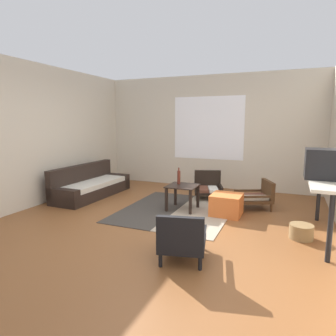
{
  "coord_description": "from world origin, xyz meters",
  "views": [
    {
      "loc": [
        1.86,
        -4.01,
        1.61
      ],
      "look_at": [
        -0.08,
        0.67,
        0.81
      ],
      "focal_mm": 31.56,
      "sensor_mm": 36.0,
      "label": 1
    }
  ],
  "objects_px": {
    "ottoman_orange": "(226,205)",
    "glass_bottle": "(179,177)",
    "armchair_corner": "(257,196)",
    "crt_television": "(328,164)",
    "armchair_by_window": "(208,186)",
    "clay_vase": "(325,166)",
    "armchair_striped_foreground": "(182,239)",
    "couch": "(91,186)",
    "wicker_basket": "(301,232)",
    "coffee_table": "(183,191)",
    "console_shelf": "(326,184)"
  },
  "relations": [
    {
      "from": "crt_television",
      "to": "coffee_table",
      "type": "bearing_deg",
      "value": 166.16
    },
    {
      "from": "couch",
      "to": "crt_television",
      "type": "bearing_deg",
      "value": -9.55
    },
    {
      "from": "armchair_striped_foreground",
      "to": "wicker_basket",
      "type": "distance_m",
      "value": 1.81
    },
    {
      "from": "armchair_by_window",
      "to": "crt_television",
      "type": "height_order",
      "value": "crt_television"
    },
    {
      "from": "ottoman_orange",
      "to": "glass_bottle",
      "type": "relative_size",
      "value": 1.65
    },
    {
      "from": "clay_vase",
      "to": "crt_television",
      "type": "bearing_deg",
      "value": -90.57
    },
    {
      "from": "armchair_by_window",
      "to": "armchair_striped_foreground",
      "type": "relative_size",
      "value": 0.97
    },
    {
      "from": "armchair_by_window",
      "to": "console_shelf",
      "type": "xyz_separation_m",
      "value": [
        2.04,
        -1.51,
        0.52
      ]
    },
    {
      "from": "couch",
      "to": "armchair_striped_foreground",
      "type": "distance_m",
      "value": 3.54
    },
    {
      "from": "coffee_table",
      "to": "glass_bottle",
      "type": "xyz_separation_m",
      "value": [
        -0.11,
        0.1,
        0.23
      ]
    },
    {
      "from": "clay_vase",
      "to": "glass_bottle",
      "type": "height_order",
      "value": "clay_vase"
    },
    {
      "from": "armchair_corner",
      "to": "crt_television",
      "type": "bearing_deg",
      "value": -50.21
    },
    {
      "from": "armchair_striped_foreground",
      "to": "glass_bottle",
      "type": "relative_size",
      "value": 2.38
    },
    {
      "from": "crt_television",
      "to": "clay_vase",
      "type": "distance_m",
      "value": 0.33
    },
    {
      "from": "armchair_corner",
      "to": "ottoman_orange",
      "type": "relative_size",
      "value": 1.51
    },
    {
      "from": "coffee_table",
      "to": "clay_vase",
      "type": "distance_m",
      "value": 2.34
    },
    {
      "from": "armchair_by_window",
      "to": "coffee_table",
      "type": "bearing_deg",
      "value": -101.47
    },
    {
      "from": "console_shelf",
      "to": "ottoman_orange",
      "type": "bearing_deg",
      "value": 160.97
    },
    {
      "from": "crt_television",
      "to": "armchair_striped_foreground",
      "type": "bearing_deg",
      "value": -139.57
    },
    {
      "from": "coffee_table",
      "to": "armchair_striped_foreground",
      "type": "bearing_deg",
      "value": -70.34
    },
    {
      "from": "armchair_striped_foreground",
      "to": "console_shelf",
      "type": "xyz_separation_m",
      "value": [
        1.57,
        1.4,
        0.5
      ]
    },
    {
      "from": "armchair_by_window",
      "to": "clay_vase",
      "type": "bearing_deg",
      "value": -31.64
    },
    {
      "from": "armchair_by_window",
      "to": "armchair_corner",
      "type": "distance_m",
      "value": 1.11
    },
    {
      "from": "coffee_table",
      "to": "wicker_basket",
      "type": "relative_size",
      "value": 1.67
    },
    {
      "from": "armchair_corner",
      "to": "wicker_basket",
      "type": "xyz_separation_m",
      "value": [
        0.73,
        -1.27,
        -0.14
      ]
    },
    {
      "from": "crt_television",
      "to": "glass_bottle",
      "type": "height_order",
      "value": "crt_television"
    },
    {
      "from": "armchair_by_window",
      "to": "armchair_corner",
      "type": "bearing_deg",
      "value": -20.28
    },
    {
      "from": "ottoman_orange",
      "to": "console_shelf",
      "type": "bearing_deg",
      "value": -19.03
    },
    {
      "from": "coffee_table",
      "to": "armchair_corner",
      "type": "height_order",
      "value": "armchair_corner"
    },
    {
      "from": "ottoman_orange",
      "to": "glass_bottle",
      "type": "xyz_separation_m",
      "value": [
        -0.92,
        0.09,
        0.41
      ]
    },
    {
      "from": "coffee_table",
      "to": "console_shelf",
      "type": "height_order",
      "value": "console_shelf"
    },
    {
      "from": "armchair_by_window",
      "to": "armchair_corner",
      "type": "height_order",
      "value": "armchair_by_window"
    },
    {
      "from": "coffee_table",
      "to": "wicker_basket",
      "type": "height_order",
      "value": "coffee_table"
    },
    {
      "from": "coffee_table",
      "to": "armchair_by_window",
      "type": "bearing_deg",
      "value": 78.53
    },
    {
      "from": "armchair_by_window",
      "to": "ottoman_orange",
      "type": "height_order",
      "value": "armchair_by_window"
    },
    {
      "from": "couch",
      "to": "crt_television",
      "type": "distance_m",
      "value": 4.57
    },
    {
      "from": "armchair_by_window",
      "to": "glass_bottle",
      "type": "relative_size",
      "value": 2.32
    },
    {
      "from": "armchair_corner",
      "to": "glass_bottle",
      "type": "height_order",
      "value": "glass_bottle"
    },
    {
      "from": "clay_vase",
      "to": "armchair_striped_foreground",
      "type": "bearing_deg",
      "value": -133.53
    },
    {
      "from": "console_shelf",
      "to": "glass_bottle",
      "type": "relative_size",
      "value": 5.5
    },
    {
      "from": "couch",
      "to": "clay_vase",
      "type": "relative_size",
      "value": 5.78
    },
    {
      "from": "glass_bottle",
      "to": "wicker_basket",
      "type": "bearing_deg",
      "value": -19.36
    },
    {
      "from": "armchair_corner",
      "to": "wicker_basket",
      "type": "bearing_deg",
      "value": -60.26
    },
    {
      "from": "ottoman_orange",
      "to": "couch",
      "type": "bearing_deg",
      "value": 176.42
    },
    {
      "from": "couch",
      "to": "glass_bottle",
      "type": "xyz_separation_m",
      "value": [
        2.08,
        -0.1,
        0.37
      ]
    },
    {
      "from": "crt_television",
      "to": "couch",
      "type": "bearing_deg",
      "value": 170.45
    },
    {
      "from": "armchair_striped_foreground",
      "to": "clay_vase",
      "type": "bearing_deg",
      "value": 46.47
    },
    {
      "from": "coffee_table",
      "to": "console_shelf",
      "type": "relative_size",
      "value": 0.32
    },
    {
      "from": "clay_vase",
      "to": "wicker_basket",
      "type": "xyz_separation_m",
      "value": [
        -0.26,
        -0.4,
        -0.88
      ]
    },
    {
      "from": "armchair_striped_foreground",
      "to": "armchair_corner",
      "type": "bearing_deg",
      "value": 77.07
    }
  ]
}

